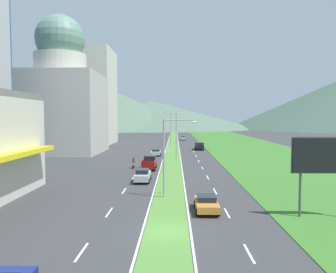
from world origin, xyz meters
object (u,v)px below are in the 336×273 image
object	(u,v)px
car_3	(206,203)
pickup_truck_0	(199,146)
billboard_roadside	(321,159)
car_1	(183,138)
street_lamp_mid	(174,132)
motorcycle_rider	(134,163)
car_4	(143,175)
street_lamp_near	(168,151)
car_2	(156,152)
street_lamp_far	(172,127)
pickup_truck_1	(149,163)

from	to	relation	value
car_3	pickup_truck_0	xyz separation A→B (m)	(3.49, 53.89, 0.27)
billboard_roadside	car_1	xyz separation A→B (m)	(-9.03, 90.88, -4.14)
street_lamp_mid	motorcycle_rider	distance (m)	13.54
car_1	billboard_roadside	bearing A→B (deg)	5.68
car_1	motorcycle_rider	bearing A→B (deg)	-8.36
billboard_roadside	car_4	xyz separation A→B (m)	(-16.05, 14.53, -4.05)
street_lamp_near	street_lamp_mid	size ratio (longest dim) A/B	0.88
car_1	motorcycle_rider	world-z (taller)	motorcycle_rider
street_lamp_mid	car_1	xyz separation A→B (m)	(3.02, 54.51, -4.64)
car_2	street_lamp_mid	bearing A→B (deg)	-147.80
street_lamp_far	pickup_truck_0	xyz separation A→B (m)	(7.22, -11.07, -4.37)
billboard_roadside	car_1	world-z (taller)	billboard_roadside
street_lamp_mid	street_lamp_far	world-z (taller)	street_lamp_far
billboard_roadside	car_3	distance (m)	10.16
street_lamp_mid	pickup_truck_1	xyz separation A→B (m)	(-3.93, -11.77, -4.39)
billboard_roadside	motorcycle_rider	size ratio (longest dim) A/B	3.32
street_lamp_mid	billboard_roadside	xyz separation A→B (m)	(12.05, -36.37, -0.50)
pickup_truck_0	pickup_truck_1	bearing A→B (deg)	-18.51
pickup_truck_0	motorcycle_rider	size ratio (longest dim) A/B	2.70
billboard_roadside	pickup_truck_0	distance (m)	55.85
pickup_truck_0	car_3	bearing A→B (deg)	-3.70
street_lamp_mid	car_2	size ratio (longest dim) A/B	2.08
car_1	car_4	size ratio (longest dim) A/B	0.92
street_lamp_far	car_4	distance (m)	52.26
street_lamp_near	pickup_truck_1	xyz separation A→B (m)	(-3.38, 18.35, -3.79)
car_1	car_3	size ratio (longest dim) A/B	1.04
street_lamp_far	car_1	size ratio (longest dim) A/B	2.16
motorcycle_rider	pickup_truck_1	bearing A→B (deg)	-108.35
car_4	motorcycle_rider	distance (m)	11.26
billboard_roadside	car_4	bearing A→B (deg)	137.83
car_4	pickup_truck_0	xyz separation A→B (m)	(10.39, 40.90, 0.16)
street_lamp_far	pickup_truck_0	size ratio (longest dim) A/B	1.72
street_lamp_far	pickup_truck_1	bearing A→B (deg)	-94.23
car_3	motorcycle_rider	size ratio (longest dim) A/B	2.07
car_2	car_4	world-z (taller)	car_4
billboard_roadside	pickup_truck_0	xyz separation A→B (m)	(-5.65, 55.43, -3.88)
pickup_truck_0	street_lamp_mid	bearing A→B (deg)	-18.56
street_lamp_mid	billboard_roadside	world-z (taller)	street_lamp_mid
motorcycle_rider	car_3	bearing A→B (deg)	-158.36
car_4	pickup_truck_1	size ratio (longest dim) A/B	0.86
pickup_truck_1	motorcycle_rider	distance (m)	2.82
car_3	pickup_truck_1	xyz separation A→B (m)	(-6.83, 23.06, 0.27)
car_4	motorcycle_rider	size ratio (longest dim) A/B	2.33
car_2	motorcycle_rider	distance (m)	17.29
street_lamp_near	street_lamp_far	distance (m)	60.25
pickup_truck_1	car_1	bearing A→B (deg)	-5.98
street_lamp_near	street_lamp_mid	xyz separation A→B (m)	(0.55, 30.12, 0.59)
car_3	car_1	bearing A→B (deg)	179.93
car_3	street_lamp_near	bearing A→B (deg)	-143.72
street_lamp_mid	car_3	size ratio (longest dim) A/B	2.23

